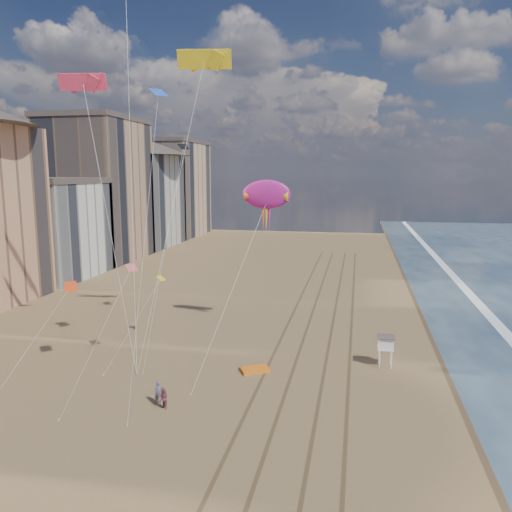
{
  "coord_description": "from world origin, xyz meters",
  "views": [
    {
      "loc": [
        6.52,
        -22.26,
        17.65
      ],
      "look_at": [
        -3.36,
        26.0,
        9.5
      ],
      "focal_mm": 35.0,
      "sensor_mm": 36.0,
      "label": 1
    }
  ],
  "objects_px": {
    "kite_flyer_b": "(164,399)",
    "show_kite": "(266,195)",
    "lifeguard_stand": "(386,343)",
    "grounded_kite": "(255,370)",
    "kite_flyer_a": "(159,393)"
  },
  "relations": [
    {
      "from": "grounded_kite",
      "to": "kite_flyer_a",
      "type": "bearing_deg",
      "value": -155.2
    },
    {
      "from": "show_kite",
      "to": "kite_flyer_a",
      "type": "height_order",
      "value": "show_kite"
    },
    {
      "from": "kite_flyer_a",
      "to": "kite_flyer_b",
      "type": "height_order",
      "value": "kite_flyer_a"
    },
    {
      "from": "show_kite",
      "to": "kite_flyer_a",
      "type": "bearing_deg",
      "value": -103.77
    },
    {
      "from": "lifeguard_stand",
      "to": "grounded_kite",
      "type": "height_order",
      "value": "lifeguard_stand"
    },
    {
      "from": "lifeguard_stand",
      "to": "grounded_kite",
      "type": "relative_size",
      "value": 1.15
    },
    {
      "from": "grounded_kite",
      "to": "kite_flyer_a",
      "type": "distance_m",
      "value": 9.92
    },
    {
      "from": "lifeguard_stand",
      "to": "show_kite",
      "type": "xyz_separation_m",
      "value": [
        -12.75,
        8.18,
        13.16
      ]
    },
    {
      "from": "kite_flyer_b",
      "to": "show_kite",
      "type": "bearing_deg",
      "value": 116.79
    },
    {
      "from": "show_kite",
      "to": "lifeguard_stand",
      "type": "bearing_deg",
      "value": -32.68
    },
    {
      "from": "kite_flyer_a",
      "to": "grounded_kite",
      "type": "bearing_deg",
      "value": 28.78
    },
    {
      "from": "lifeguard_stand",
      "to": "kite_flyer_b",
      "type": "height_order",
      "value": "lifeguard_stand"
    },
    {
      "from": "grounded_kite",
      "to": "show_kite",
      "type": "bearing_deg",
      "value": 67.72
    },
    {
      "from": "lifeguard_stand",
      "to": "kite_flyer_b",
      "type": "bearing_deg",
      "value": -143.98
    },
    {
      "from": "lifeguard_stand",
      "to": "kite_flyer_b",
      "type": "xyz_separation_m",
      "value": [
        -16.85,
        -12.25,
        -1.37
      ]
    }
  ]
}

